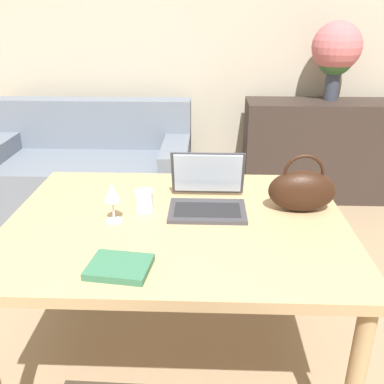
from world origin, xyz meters
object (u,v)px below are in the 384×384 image
(laptop, at_px, (208,193))
(handbag, at_px, (302,190))
(flower_vase, at_px, (336,51))
(drinking_glass, at_px, (144,201))
(couch, at_px, (90,172))
(wine_glass, at_px, (112,195))

(laptop, relative_size, handbag, 1.15)
(handbag, height_order, flower_vase, flower_vase)
(laptop, height_order, drinking_glass, laptop)
(handbag, bearing_deg, flower_vase, 72.41)
(couch, distance_m, laptop, 1.91)
(drinking_glass, xyz_separation_m, handbag, (0.64, 0.02, 0.05))
(drinking_glass, xyz_separation_m, wine_glass, (-0.11, -0.10, 0.07))
(couch, relative_size, drinking_glass, 18.35)
(couch, bearing_deg, flower_vase, 8.53)
(couch, bearing_deg, handbag, -50.24)
(flower_vase, bearing_deg, laptop, -117.84)
(couch, height_order, drinking_glass, drinking_glass)
(couch, distance_m, flower_vase, 2.16)
(wine_glass, bearing_deg, drinking_glass, 43.69)
(drinking_glass, height_order, wine_glass, wine_glass)
(couch, distance_m, handbag, 2.16)
(wine_glass, bearing_deg, couch, 108.75)
(laptop, height_order, wine_glass, laptop)
(flower_vase, bearing_deg, wine_glass, -123.71)
(handbag, bearing_deg, drinking_glass, -177.78)
(drinking_glass, height_order, flower_vase, flower_vase)
(wine_glass, bearing_deg, handbag, 9.56)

